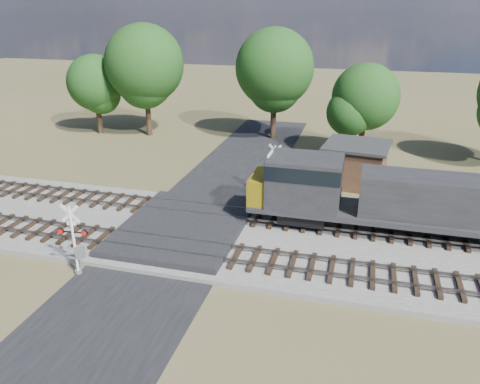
% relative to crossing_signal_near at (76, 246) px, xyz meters
% --- Properties ---
extents(ground, '(160.00, 160.00, 0.00)m').
position_rel_crossing_signal_near_xyz_m(ground, '(3.34, 5.24, -1.62)').
color(ground, '#4B4E29').
rests_on(ground, ground).
extents(ballast_bed, '(140.00, 10.00, 0.30)m').
position_rel_crossing_signal_near_xyz_m(ballast_bed, '(13.34, 5.74, -1.47)').
color(ballast_bed, gray).
rests_on(ballast_bed, ground).
extents(road, '(7.00, 60.00, 0.08)m').
position_rel_crossing_signal_near_xyz_m(road, '(3.34, 5.24, -1.58)').
color(road, black).
rests_on(road, ground).
extents(crossing_panel, '(7.00, 9.00, 0.62)m').
position_rel_crossing_signal_near_xyz_m(crossing_panel, '(3.34, 5.74, -1.31)').
color(crossing_panel, '#262628').
rests_on(crossing_panel, ground).
extents(track_near, '(140.00, 2.60, 0.33)m').
position_rel_crossing_signal_near_xyz_m(track_near, '(6.47, 3.24, -1.21)').
color(track_near, black).
rests_on(track_near, ballast_bed).
extents(track_far, '(140.00, 2.60, 0.33)m').
position_rel_crossing_signal_near_xyz_m(track_far, '(6.47, 8.24, -1.21)').
color(track_far, black).
rests_on(track_far, ballast_bed).
extents(crossing_signal_near, '(1.57, 0.37, 3.90)m').
position_rel_crossing_signal_near_xyz_m(crossing_signal_near, '(0.00, 0.00, 0.00)').
color(crossing_signal_near, silver).
rests_on(crossing_signal_near, ground).
extents(crossing_signal_far, '(1.57, 0.37, 3.91)m').
position_rel_crossing_signal_near_xyz_m(crossing_signal_far, '(7.40, 12.70, 0.00)').
color(crossing_signal_far, silver).
rests_on(crossing_signal_far, ground).
extents(equipment_shed, '(5.15, 5.15, 3.14)m').
position_rel_crossing_signal_near_xyz_m(equipment_shed, '(12.88, 17.00, -0.03)').
color(equipment_shed, '#3F271B').
rests_on(equipment_shed, ground).
extents(treeline, '(85.77, 11.31, 11.17)m').
position_rel_crossing_signal_near_xyz_m(treeline, '(9.08, 25.58, 4.75)').
color(treeline, black).
rests_on(treeline, ground).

